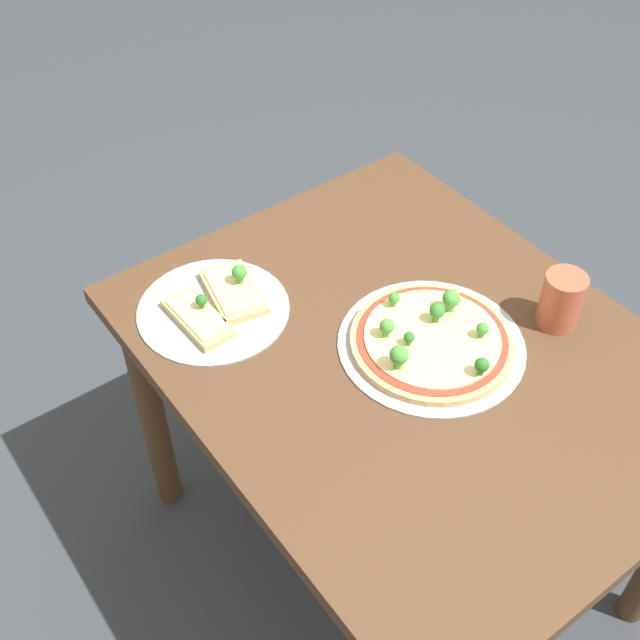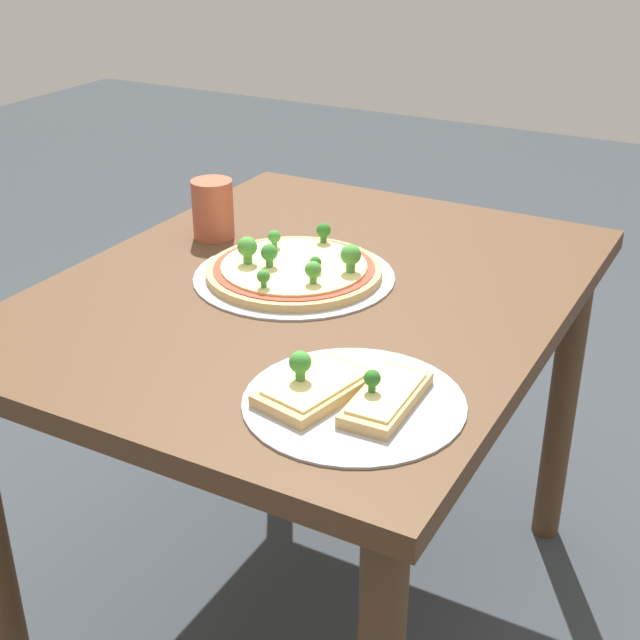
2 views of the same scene
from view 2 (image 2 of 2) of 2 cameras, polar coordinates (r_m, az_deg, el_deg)
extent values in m
plane|color=#33383D|center=(1.93, -0.42, -17.72)|extent=(8.00, 8.00, 0.00)
cube|color=#4C331E|center=(1.53, -0.51, 1.68)|extent=(1.04, 0.83, 0.04)
cylinder|color=#4C331E|center=(1.97, 15.26, -5.10)|extent=(0.06, 0.06, 0.69)
cylinder|color=#4C331E|center=(2.20, -2.70, -0.65)|extent=(0.06, 0.06, 0.69)
cylinder|color=#A3A3A8|center=(1.55, -1.66, 2.82)|extent=(0.35, 0.35, 0.00)
cylinder|color=tan|center=(1.54, -1.67, 3.12)|extent=(0.30, 0.30, 0.01)
cylinder|color=#B73823|center=(1.54, -1.67, 3.40)|extent=(0.28, 0.28, 0.00)
cylinder|color=#EFD684|center=(1.54, -1.67, 3.50)|extent=(0.25, 0.25, 0.00)
sphere|color=#337A2D|center=(1.52, -3.27, 4.34)|extent=(0.03, 0.03, 0.03)
cylinder|color=#3F8136|center=(1.53, -3.25, 3.68)|extent=(0.01, 0.01, 0.01)
sphere|color=#3D8933|center=(1.44, -3.64, 2.82)|extent=(0.02, 0.02, 0.02)
cylinder|color=#488E3A|center=(1.45, -3.62, 2.30)|extent=(0.01, 0.01, 0.01)
sphere|color=#479338|center=(1.45, -0.44, 3.26)|extent=(0.03, 0.03, 0.03)
cylinder|color=#51973E|center=(1.46, -0.44, 2.61)|extent=(0.01, 0.01, 0.01)
sphere|color=#479338|center=(1.54, -4.68, 4.70)|extent=(0.03, 0.03, 0.03)
cylinder|color=#51973E|center=(1.54, -4.65, 3.92)|extent=(0.02, 0.02, 0.02)
sphere|color=#3D8933|center=(1.61, -2.95, 5.36)|extent=(0.02, 0.02, 0.02)
cylinder|color=#488E3A|center=(1.61, -2.94, 4.86)|extent=(0.01, 0.01, 0.01)
sphere|color=#286B23|center=(1.63, 0.23, 5.77)|extent=(0.03, 0.03, 0.03)
cylinder|color=#37742D|center=(1.63, 0.23, 5.21)|extent=(0.01, 0.01, 0.01)
sphere|color=#286B23|center=(1.49, -0.37, 3.66)|extent=(0.02, 0.02, 0.02)
cylinder|color=#37742D|center=(1.50, -0.37, 3.19)|extent=(0.01, 0.01, 0.01)
sphere|color=#479338|center=(1.50, 1.98, 4.21)|extent=(0.04, 0.04, 0.04)
cylinder|color=#51973E|center=(1.51, 1.97, 3.40)|extent=(0.02, 0.02, 0.02)
cylinder|color=#A3A3A8|center=(1.18, 2.19, -5.28)|extent=(0.30, 0.30, 0.00)
cube|color=tan|center=(1.17, 4.26, -5.07)|extent=(0.16, 0.08, 0.02)
cube|color=#EFD684|center=(1.16, 4.28, -4.65)|extent=(0.14, 0.06, 0.00)
sphere|color=#286B23|center=(1.15, 3.36, -3.73)|extent=(0.02, 0.02, 0.02)
cylinder|color=#37742D|center=(1.16, 3.34, -4.36)|extent=(0.01, 0.01, 0.01)
cube|color=tan|center=(1.19, -0.30, -4.44)|extent=(0.18, 0.12, 0.02)
cube|color=#EFD684|center=(1.18, -0.30, -4.02)|extent=(0.15, 0.10, 0.00)
sphere|color=#3D8933|center=(1.17, -1.28, -2.70)|extent=(0.03, 0.03, 0.03)
cylinder|color=#488E3A|center=(1.18, -1.27, -3.53)|extent=(0.01, 0.01, 0.01)
cylinder|color=#AD5138|center=(1.72, -6.87, 7.06)|extent=(0.08, 0.08, 0.11)
camera|label=1|loc=(1.98, 37.17, 35.78)|focal=45.00mm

